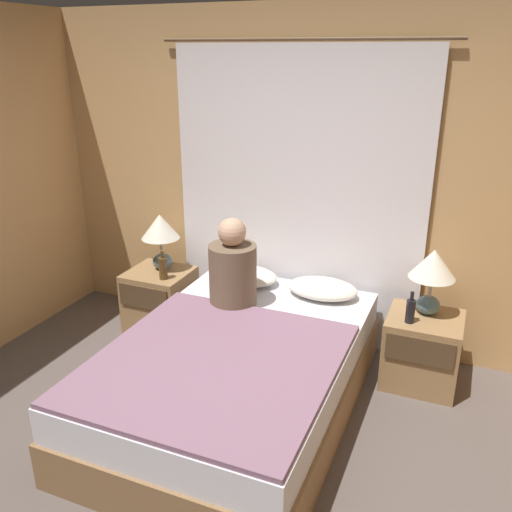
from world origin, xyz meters
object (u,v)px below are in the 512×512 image
object	(u,v)px
lamp_right	(432,270)
lamp_left	(160,232)
beer_bottle_on_right_stand	(410,310)
person_left_in_bed	(233,270)
nightstand_right	(422,350)
nightstand_left	(160,299)
beer_bottle_on_left_stand	(163,268)
pillow_left	(245,276)
bed	(237,375)
pillow_right	(322,288)

from	to	relation	value
lamp_right	lamp_left	bearing A→B (deg)	180.00
beer_bottle_on_right_stand	person_left_in_bed	bearing A→B (deg)	-170.51
nightstand_right	lamp_left	bearing A→B (deg)	178.06
nightstand_right	nightstand_left	bearing A→B (deg)	180.00
nightstand_right	beer_bottle_on_left_stand	distance (m)	2.01
lamp_left	pillow_left	bearing A→B (deg)	-0.60
nightstand_left	beer_bottle_on_left_stand	bearing A→B (deg)	-42.25
bed	pillow_right	xyz separation A→B (m)	(0.31, 0.83, 0.31)
bed	nightstand_right	bearing A→B (deg)	36.19
lamp_right	pillow_left	size ratio (longest dim) A/B	0.90
nightstand_left	lamp_right	world-z (taller)	lamp_right
lamp_left	beer_bottle_on_right_stand	distance (m)	2.02
pillow_left	pillow_right	xyz separation A→B (m)	(0.62, 0.00, 0.00)
nightstand_left	lamp_left	world-z (taller)	lamp_left
bed	person_left_in_bed	bearing A→B (deg)	117.12
bed	pillow_left	world-z (taller)	pillow_left
person_left_in_bed	beer_bottle_on_left_stand	world-z (taller)	person_left_in_bed
person_left_in_bed	lamp_left	bearing A→B (deg)	155.02
bed	person_left_in_bed	distance (m)	0.73
bed	pillow_right	distance (m)	0.94
lamp_right	pillow_left	world-z (taller)	lamp_right
nightstand_left	beer_bottle_on_right_stand	xyz separation A→B (m)	(2.00, -0.11, 0.33)
nightstand_left	lamp_right	bearing A→B (deg)	1.94
bed	lamp_right	bearing A→B (deg)	38.65
lamp_right	pillow_left	bearing A→B (deg)	-179.67
pillow_left	person_left_in_bed	size ratio (longest dim) A/B	0.81
pillow_right	nightstand_left	bearing A→B (deg)	-177.32
pillow_left	beer_bottle_on_right_stand	size ratio (longest dim) A/B	2.34
lamp_left	lamp_right	world-z (taller)	same
nightstand_right	lamp_left	xyz separation A→B (m)	(-2.10, 0.07, 0.57)
beer_bottle_on_left_stand	pillow_right	bearing A→B (deg)	7.93
bed	nightstand_right	distance (m)	1.30
beer_bottle_on_left_stand	beer_bottle_on_right_stand	world-z (taller)	beer_bottle_on_left_stand
beer_bottle_on_left_stand	nightstand_left	bearing A→B (deg)	137.75
nightstand_right	lamp_right	bearing A→B (deg)	90.00
lamp_left	beer_bottle_on_left_stand	distance (m)	0.31
bed	beer_bottle_on_left_stand	xyz separation A→B (m)	(-0.93, 0.66, 0.35)
beer_bottle_on_left_stand	lamp_right	bearing A→B (deg)	5.20
lamp_right	beer_bottle_on_left_stand	xyz separation A→B (m)	(-1.98, -0.18, -0.23)
lamp_left	pillow_left	size ratio (longest dim) A/B	0.90
lamp_right	pillow_left	distance (m)	1.38
nightstand_right	lamp_left	world-z (taller)	lamp_left
bed	nightstand_left	distance (m)	1.30
nightstand_right	person_left_in_bed	distance (m)	1.41
lamp_left	person_left_in_bed	distance (m)	0.90
nightstand_right	lamp_right	distance (m)	0.57
beer_bottle_on_right_stand	nightstand_right	bearing A→B (deg)	48.82
lamp_left	pillow_left	world-z (taller)	lamp_left
beer_bottle_on_right_stand	pillow_left	bearing A→B (deg)	172.22
pillow_left	beer_bottle_on_left_stand	world-z (taller)	beer_bottle_on_left_stand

